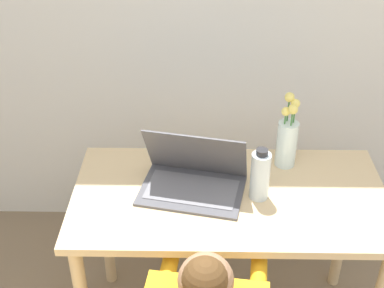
{
  "coord_description": "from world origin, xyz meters",
  "views": [
    {
      "loc": [
        -0.18,
        -0.11,
        1.97
      ],
      "look_at": [
        -0.21,
        1.52,
        0.91
      ],
      "focal_mm": 50.0,
      "sensor_mm": 36.0,
      "label": 1
    }
  ],
  "objects": [
    {
      "name": "flower_vase",
      "position": [
        0.16,
        1.65,
        0.85
      ],
      "size": [
        0.08,
        0.08,
        0.31
      ],
      "color": "silver",
      "rests_on": "dining_table"
    },
    {
      "name": "water_bottle",
      "position": [
        0.04,
        1.44,
        0.83
      ],
      "size": [
        0.07,
        0.07,
        0.21
      ],
      "color": "silver",
      "rests_on": "dining_table"
    },
    {
      "name": "laptop",
      "position": [
        -0.2,
        1.5,
        0.79
      ],
      "size": [
        0.42,
        0.33,
        0.24
      ],
      "rotation": [
        0.0,
        0.0,
        -0.2
      ],
      "color": "#4C4C51",
      "rests_on": "dining_table"
    },
    {
      "name": "dining_table",
      "position": [
        -0.07,
        1.46,
        0.63
      ],
      "size": [
        1.17,
        0.6,
        0.73
      ],
      "color": "#D6B784",
      "rests_on": "ground_plane"
    }
  ]
}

